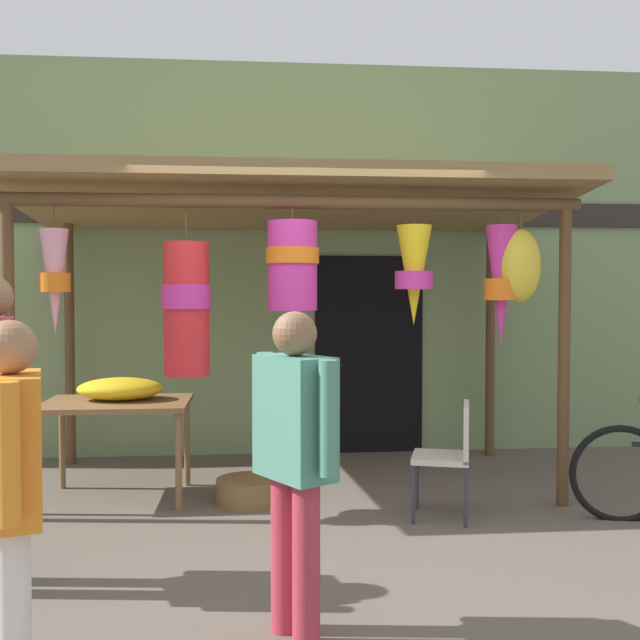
# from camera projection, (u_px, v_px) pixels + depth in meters

# --- Properties ---
(ground_plane) EXTENTS (30.00, 30.00, 0.00)m
(ground_plane) POSITION_uv_depth(u_px,v_px,m) (310.00, 521.00, 5.28)
(ground_plane) COLOR #60564C
(shop_facade) EXTENTS (12.16, 0.29, 3.92)m
(shop_facade) POSITION_uv_depth(u_px,v_px,m) (293.00, 260.00, 7.55)
(shop_facade) COLOR #7A9360
(shop_facade) RESTS_ON ground_plane
(market_stall_canopy) EXTENTS (4.58, 2.26, 2.56)m
(market_stall_canopy) POSITION_uv_depth(u_px,v_px,m) (295.00, 225.00, 6.07)
(market_stall_canopy) COLOR brown
(market_stall_canopy) RESTS_ON ground_plane
(display_table) EXTENTS (1.13, 0.83, 0.78)m
(display_table) POSITION_uv_depth(u_px,v_px,m) (117.00, 412.00, 5.82)
(display_table) COLOR brown
(display_table) RESTS_ON ground_plane
(flower_heap_on_table) EXTENTS (0.67, 0.47, 0.18)m
(flower_heap_on_table) POSITION_uv_depth(u_px,v_px,m) (122.00, 389.00, 5.87)
(flower_heap_on_table) COLOR yellow
(flower_heap_on_table) RESTS_ON display_table
(folding_chair) EXTENTS (0.50, 0.50, 0.84)m
(folding_chair) POSITION_uv_depth(u_px,v_px,m) (451.00, 449.00, 5.31)
(folding_chair) COLOR beige
(folding_chair) RESTS_ON ground_plane
(wicker_basket_by_table) EXTENTS (0.51, 0.51, 0.19)m
(wicker_basket_by_table) POSITION_uv_depth(u_px,v_px,m) (249.00, 491.00, 5.72)
(wicker_basket_by_table) COLOR brown
(wicker_basket_by_table) RESTS_ON ground_plane
(customer_foreground) EXTENTS (0.40, 0.52, 1.54)m
(customer_foreground) POSITION_uv_depth(u_px,v_px,m) (295.00, 448.00, 3.47)
(customer_foreground) COLOR #B23347
(customer_foreground) RESTS_ON ground_plane
(shopper_by_bananas) EXTENTS (0.32, 0.58, 1.53)m
(shopper_by_bananas) POSITION_uv_depth(u_px,v_px,m) (12.00, 485.00, 2.83)
(shopper_by_bananas) COLOR silver
(shopper_by_bananas) RESTS_ON ground_plane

